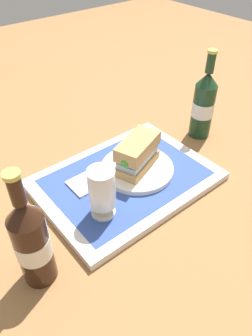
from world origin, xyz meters
name	(u,v)px	position (x,y,z in m)	size (l,w,h in m)	color
ground_plane	(126,183)	(0.00, 0.00, 0.00)	(3.00, 3.00, 0.00)	olive
tray	(126,180)	(0.00, 0.00, 0.01)	(0.44, 0.32, 0.02)	silver
placemat	(126,177)	(0.00, 0.00, 0.02)	(0.38, 0.27, 0.00)	#2D4793
plate	(137,169)	(-0.04, 0.00, 0.03)	(0.19, 0.19, 0.01)	silver
sandwich	(137,154)	(-0.03, 0.00, 0.08)	(0.14, 0.10, 0.08)	tan
beer_glass	(102,191)	(0.12, 0.06, 0.09)	(0.06, 0.06, 0.12)	silver
napkin_folded	(88,182)	(0.09, -0.04, 0.02)	(0.09, 0.07, 0.01)	white
beer_bottle	(32,242)	(0.30, 0.10, 0.10)	(0.07, 0.07, 0.27)	black
second_bottle	(203,105)	(-0.32, -0.03, 0.10)	(0.07, 0.07, 0.27)	#19381E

